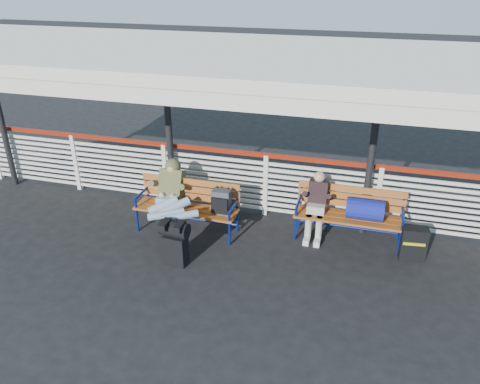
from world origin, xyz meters
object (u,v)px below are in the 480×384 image
(luggage_stack, at_px, (175,241))
(bench_right, at_px, (358,209))
(suitcase_side, at_px, (413,243))
(companion_person, at_px, (316,205))
(traveler_man, at_px, (171,203))
(bench_left, at_px, (197,202))

(luggage_stack, relative_size, bench_right, 0.42)
(luggage_stack, distance_m, bench_right, 3.05)
(suitcase_side, bearing_deg, luggage_stack, -168.85)
(companion_person, bearing_deg, bench_right, 0.36)
(bench_right, relative_size, suitcase_side, 3.23)
(luggage_stack, distance_m, traveler_man, 0.81)
(luggage_stack, bearing_deg, traveler_man, 122.15)
(luggage_stack, bearing_deg, companion_person, 42.04)
(traveler_man, bearing_deg, suitcase_side, 7.07)
(bench_left, height_order, traveler_man, traveler_man)
(luggage_stack, height_order, bench_right, bench_right)
(suitcase_side, bearing_deg, bench_right, 154.79)
(bench_left, distance_m, companion_person, 2.05)
(companion_person, bearing_deg, luggage_stack, -143.41)
(traveler_man, relative_size, companion_person, 1.43)
(bench_right, xyz_separation_m, companion_person, (-0.68, -0.00, -0.00))
(luggage_stack, xyz_separation_m, bench_left, (-0.03, 1.04, 0.17))
(luggage_stack, distance_m, bench_left, 1.05)
(bench_left, xyz_separation_m, companion_person, (2.01, 0.44, 0.01))
(luggage_stack, xyz_separation_m, bench_right, (2.66, 1.48, 0.19))
(luggage_stack, xyz_separation_m, companion_person, (1.98, 1.47, 0.19))
(traveler_man, height_order, suitcase_side, traveler_man)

